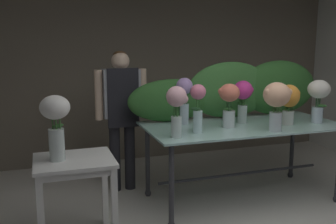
# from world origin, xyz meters

# --- Properties ---
(ground_plane) EXTENTS (7.23, 7.23, 0.00)m
(ground_plane) POSITION_xyz_m (0.00, 1.64, 0.00)
(ground_plane) COLOR beige
(wall_back) EXTENTS (5.51, 0.12, 2.66)m
(wall_back) POSITION_xyz_m (0.00, 3.28, 1.33)
(wall_back) COLOR #706656
(wall_back) RESTS_ON ground
(display_table_glass) EXTENTS (2.07, 1.00, 0.84)m
(display_table_glass) POSITION_xyz_m (0.37, 1.43, 0.72)
(display_table_glass) COLOR #A7D4CE
(display_table_glass) RESTS_ON ground
(side_table_white) EXTENTS (0.64, 0.56, 0.75)m
(side_table_white) POSITION_xyz_m (-1.41, 1.04, 0.64)
(side_table_white) COLOR white
(side_table_white) RESTS_ON ground
(florist) EXTENTS (0.58, 0.24, 1.59)m
(florist) POSITION_xyz_m (-0.78, 2.10, 0.98)
(florist) COLOR #232328
(florist) RESTS_ON ground
(foliage_backdrop) EXTENTS (2.33, 0.30, 0.64)m
(foliage_backdrop) POSITION_xyz_m (0.51, 1.81, 1.13)
(foliage_backdrop) COLOR #2D6028
(foliage_backdrop) RESTS_ON display_table_glass
(vase_magenta_dahlias) EXTENTS (0.23, 0.20, 0.45)m
(vase_magenta_dahlias) POSITION_xyz_m (0.40, 1.49, 1.12)
(vase_magenta_dahlias) COLOR silver
(vase_magenta_dahlias) RESTS_ON display_table_glass
(vase_peach_snapdragons) EXTENTS (0.29, 0.26, 0.48)m
(vase_peach_snapdragons) POSITION_xyz_m (0.51, 1.05, 1.14)
(vase_peach_snapdragons) COLOR silver
(vase_peach_snapdragons) RESTS_ON display_table_glass
(vase_sunset_ranunculus) EXTENTS (0.26, 0.22, 0.42)m
(vase_sunset_ranunculus) POSITION_xyz_m (0.81, 1.27, 1.09)
(vase_sunset_ranunculus) COLOR silver
(vase_sunset_ranunculus) RESTS_ON display_table_glass
(vase_lilac_freesia) EXTENTS (0.18, 0.17, 0.49)m
(vase_lilac_freesia) POSITION_xyz_m (-0.21, 1.65, 1.13)
(vase_lilac_freesia) COLOR silver
(vase_lilac_freesia) RESTS_ON display_table_glass
(vase_ivory_roses) EXTENTS (0.25, 0.23, 0.46)m
(vase_ivory_roses) POSITION_xyz_m (1.17, 1.25, 1.13)
(vase_ivory_roses) COLOR silver
(vase_ivory_roses) RESTS_ON display_table_glass
(vase_coral_tulips) EXTENTS (0.22, 0.21, 0.45)m
(vase_coral_tulips) POSITION_xyz_m (0.16, 1.34, 1.10)
(vase_coral_tulips) COLOR silver
(vase_coral_tulips) RESTS_ON display_table_glass
(vase_rosy_hydrangea) EXTENTS (0.15, 0.15, 0.47)m
(vase_rosy_hydrangea) POSITION_xyz_m (-0.23, 1.23, 1.10)
(vase_rosy_hydrangea) COLOR silver
(vase_rosy_hydrangea) RESTS_ON display_table_glass
(vase_blush_lilies) EXTENTS (0.20, 0.19, 0.47)m
(vase_blush_lilies) POSITION_xyz_m (-0.48, 1.12, 1.13)
(vase_blush_lilies) COLOR silver
(vase_blush_lilies) RESTS_ON display_table_glass
(vase_white_roses_tall) EXTENTS (0.24, 0.24, 0.53)m
(vase_white_roses_tall) POSITION_xyz_m (-1.53, 1.04, 1.07)
(vase_white_roses_tall) COLOR silver
(vase_white_roses_tall) RESTS_ON side_table_white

